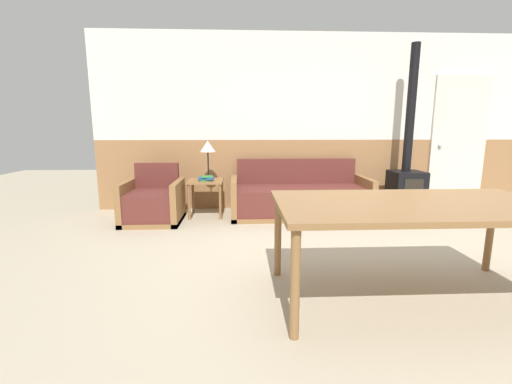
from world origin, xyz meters
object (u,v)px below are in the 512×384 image
table_lamp (208,149)px  couch (299,199)px  armchair (153,204)px  side_table (206,186)px  dining_table (416,210)px  wood_stove (407,173)px

table_lamp → couch: bearing=-5.5°
couch → table_lamp: bearing=174.5°
armchair → side_table: (0.70, 0.30, 0.18)m
couch → table_lamp: size_ratio=3.55×
couch → dining_table: size_ratio=0.99×
dining_table → wood_stove: size_ratio=0.82×
couch → wood_stove: 1.66m
couch → armchair: bearing=-173.0°
side_table → dining_table: size_ratio=0.26×
armchair → table_lamp: 1.10m
side_table → wood_stove: size_ratio=0.22×
side_table → table_lamp: size_ratio=0.95×
wood_stove → side_table: bearing=-179.8°
couch → side_table: (-1.37, 0.04, 0.18)m
dining_table → wood_stove: (1.21, 2.59, -0.07)m
couch → table_lamp: 1.53m
armchair → couch: bearing=3.9°
armchair → side_table: 0.78m
side_table → dining_table: bearing=-55.4°
table_lamp → dining_table: (1.74, -2.67, -0.30)m
couch → armchair: (-2.07, -0.26, 0.00)m
side_table → wood_stove: bearing=0.2°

